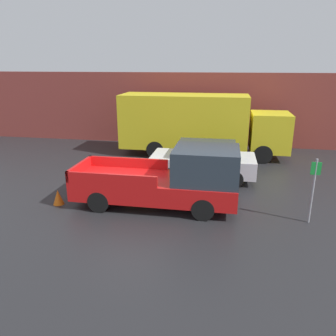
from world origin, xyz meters
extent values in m
plane|color=#232326|center=(0.00, 0.00, 0.00)|extent=(60.00, 60.00, 0.00)
cube|color=brown|center=(0.00, 9.03, 2.18)|extent=(28.00, 0.15, 4.35)
cube|color=red|center=(1.16, -0.50, 0.68)|extent=(5.71, 2.04, 0.70)
cube|color=#28333D|center=(2.93, -0.50, 1.60)|extent=(2.17, 1.92, 1.14)
cube|color=red|center=(-0.13, 0.47, 1.23)|extent=(3.14, 0.10, 0.38)
cube|color=red|center=(-0.13, -1.47, 1.23)|extent=(3.14, 0.10, 0.38)
cube|color=red|center=(-1.65, -0.50, 1.23)|extent=(0.10, 2.04, 0.38)
cylinder|color=black|center=(2.93, 0.40, 0.37)|extent=(0.75, 0.26, 0.75)
cylinder|color=black|center=(2.93, -1.41, 0.37)|extent=(0.75, 0.26, 0.75)
cylinder|color=black|center=(-0.61, 0.40, 0.37)|extent=(0.75, 0.26, 0.75)
cylinder|color=black|center=(-0.61, -1.41, 0.37)|extent=(0.75, 0.26, 0.75)
cube|color=silver|center=(2.61, 2.68, 0.67)|extent=(4.47, 1.95, 0.75)
cube|color=#28333D|center=(2.75, 2.68, 1.33)|extent=(2.46, 1.72, 0.58)
cylinder|color=black|center=(4.00, 3.56, 0.35)|extent=(0.70, 0.22, 0.70)
cylinder|color=black|center=(4.00, 1.80, 0.35)|extent=(0.70, 0.22, 0.70)
cylinder|color=black|center=(1.23, 3.56, 0.35)|extent=(0.70, 0.22, 0.70)
cylinder|color=black|center=(1.23, 1.80, 0.35)|extent=(0.70, 0.22, 0.70)
cube|color=gold|center=(5.81, 6.51, 1.43)|extent=(1.96, 2.23, 1.98)
cube|color=gold|center=(1.26, 6.51, 1.86)|extent=(6.78, 2.34, 2.84)
cylinder|color=black|center=(5.45, 7.55, 0.47)|extent=(0.93, 0.30, 0.93)
cylinder|color=black|center=(5.45, 5.48, 0.47)|extent=(0.93, 0.30, 0.93)
cylinder|color=black|center=(-0.13, 7.55, 0.47)|extent=(0.93, 0.30, 0.93)
cylinder|color=black|center=(-0.13, 5.48, 0.47)|extent=(0.93, 0.30, 0.93)
cylinder|color=gray|center=(6.28, -1.00, 1.06)|extent=(0.07, 0.07, 2.12)
cube|color=#198C33|center=(6.28, -1.02, 1.82)|extent=(0.30, 0.02, 0.40)
cube|color=red|center=(1.91, 8.70, 0.51)|extent=(0.45, 0.40, 1.02)
cone|color=orange|center=(-2.30, -1.07, 0.27)|extent=(0.39, 0.39, 0.54)
camera|label=1|loc=(3.50, -11.11, 4.87)|focal=35.00mm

